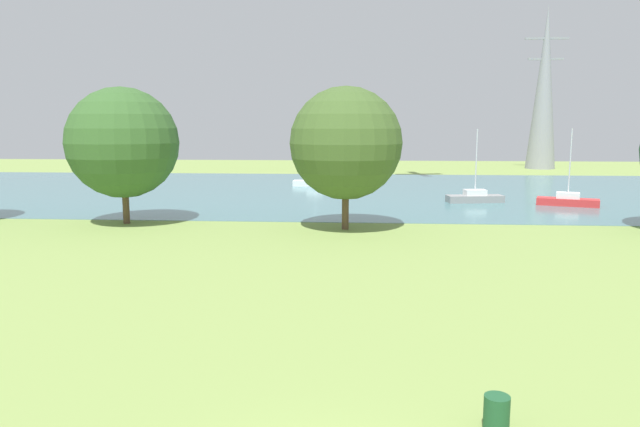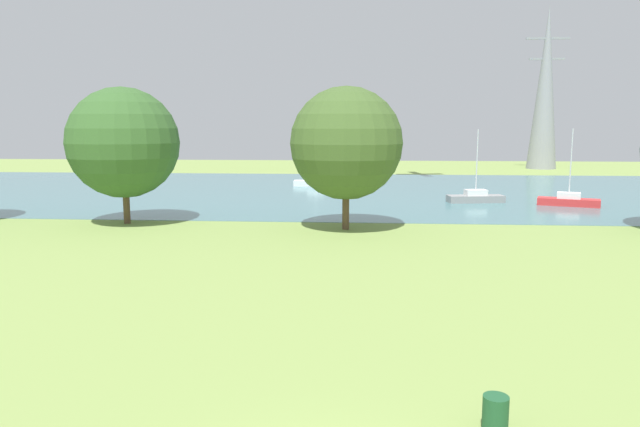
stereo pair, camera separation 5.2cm
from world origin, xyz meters
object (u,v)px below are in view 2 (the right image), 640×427
(tree_east_near, at_px, (123,143))
(electricity_pylon, at_px, (545,88))
(litter_bin, at_px, (495,414))
(sailboat_white, at_px, (316,182))
(sailboat_gray, at_px, (475,197))
(tree_west_near, at_px, (346,143))
(sailboat_red, at_px, (568,200))

(tree_east_near, xyz_separation_m, electricity_pylon, (43.28, 54.30, 6.77))
(litter_bin, xyz_separation_m, sailboat_white, (-8.11, 51.31, 0.04))
(litter_bin, distance_m, tree_east_near, 32.36)
(sailboat_gray, distance_m, tree_west_near, 18.33)
(litter_bin, relative_size, sailboat_red, 0.13)
(sailboat_gray, bearing_deg, tree_west_near, -127.66)
(sailboat_red, distance_m, tree_west_near, 22.43)
(sailboat_white, relative_size, tree_east_near, 0.58)
(sailboat_white, distance_m, tree_west_near, 27.43)
(litter_bin, xyz_separation_m, sailboat_red, (14.03, 37.01, 0.06))
(sailboat_white, bearing_deg, sailboat_gray, -40.48)
(sailboat_red, xyz_separation_m, sailboat_white, (-22.14, 14.30, -0.01))
(sailboat_white, xyz_separation_m, tree_east_near, (-10.76, -25.51, 4.99))
(sailboat_red, height_order, tree_west_near, tree_west_near)
(tree_east_near, bearing_deg, sailboat_gray, 26.57)
(litter_bin, distance_m, electricity_pylon, 84.57)
(sailboat_gray, relative_size, electricity_pylon, 0.26)
(sailboat_gray, bearing_deg, sailboat_red, -12.48)
(tree_west_near, bearing_deg, sailboat_white, 98.74)
(electricity_pylon, bearing_deg, tree_west_near, -117.14)
(sailboat_red, distance_m, tree_east_near, 35.11)
(sailboat_red, bearing_deg, sailboat_white, 147.13)
(sailboat_white, bearing_deg, tree_west_near, -81.26)
(tree_east_near, height_order, tree_west_near, tree_east_near)
(sailboat_red, relative_size, electricity_pylon, 0.26)
(sailboat_gray, relative_size, tree_east_near, 0.69)
(litter_bin, distance_m, sailboat_red, 39.58)
(litter_bin, height_order, electricity_pylon, electricity_pylon)
(tree_west_near, bearing_deg, tree_east_near, 175.60)
(sailboat_red, bearing_deg, electricity_pylon, 76.45)
(tree_east_near, xyz_separation_m, tree_west_near, (14.86, -1.14, 0.03))
(electricity_pylon, bearing_deg, sailboat_red, -103.55)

